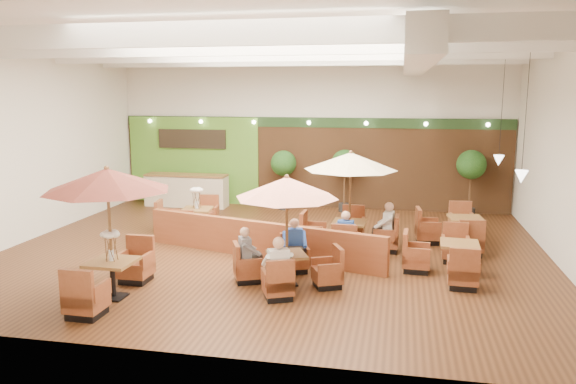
% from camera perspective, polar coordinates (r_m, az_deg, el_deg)
% --- Properties ---
extents(room, '(14.04, 14.00, 5.52)m').
position_cam_1_polar(room, '(15.38, 0.34, 8.31)').
color(room, '#381E0F').
rests_on(room, ground).
extents(service_counter, '(3.00, 0.75, 1.18)m').
position_cam_1_polar(service_counter, '(20.74, -10.27, 0.16)').
color(service_counter, beige).
rests_on(service_counter, ground).
extents(booth_divider, '(6.49, 2.01, 0.93)m').
position_cam_1_polar(booth_divider, '(14.16, -2.91, -4.84)').
color(booth_divider, brown).
rests_on(booth_divider, ground).
extents(table_0, '(2.51, 2.64, 2.71)m').
position_cam_1_polar(table_0, '(11.59, -17.80, -0.66)').
color(table_0, brown).
rests_on(table_0, ground).
extents(table_1, '(2.52, 2.52, 2.42)m').
position_cam_1_polar(table_1, '(11.90, -0.13, -1.79)').
color(table_1, brown).
rests_on(table_1, ground).
extents(table_2, '(2.58, 2.58, 2.64)m').
position_cam_1_polar(table_2, '(14.68, 6.34, 0.96)').
color(table_2, brown).
rests_on(table_2, ground).
extents(table_3, '(1.75, 2.56, 1.52)m').
position_cam_1_polar(table_3, '(16.87, -9.99, -2.59)').
color(table_3, brown).
rests_on(table_3, ground).
extents(table_4, '(1.71, 2.54, 0.95)m').
position_cam_1_polar(table_4, '(13.45, 15.78, -6.53)').
color(table_4, brown).
rests_on(table_4, ground).
extents(table_5, '(1.81, 2.66, 0.98)m').
position_cam_1_polar(table_5, '(16.00, 16.51, -3.86)').
color(table_5, brown).
rests_on(table_5, ground).
extents(topiary_0, '(0.90, 0.90, 2.10)m').
position_cam_1_polar(topiary_0, '(19.75, -0.46, 2.70)').
color(topiary_0, black).
rests_on(topiary_0, ground).
extents(topiary_1, '(0.93, 0.93, 2.17)m').
position_cam_1_polar(topiary_1, '(19.42, 5.80, 2.68)').
color(topiary_1, black).
rests_on(topiary_1, ground).
extents(topiary_2, '(0.97, 0.97, 2.24)m').
position_cam_1_polar(topiary_2, '(19.46, 18.12, 2.40)').
color(topiary_2, black).
rests_on(topiary_2, ground).
extents(diner_0, '(0.47, 0.45, 0.84)m').
position_cam_1_polar(diner_0, '(11.29, -1.02, -7.11)').
color(diner_0, silver).
rests_on(diner_0, ground).
extents(diner_1, '(0.43, 0.39, 0.80)m').
position_cam_1_polar(diner_1, '(12.96, 0.66, -4.92)').
color(diner_1, '#264CA8').
rests_on(diner_1, ground).
extents(diner_2, '(0.42, 0.44, 0.78)m').
position_cam_1_polar(diner_2, '(12.33, -4.16, -5.77)').
color(diner_2, slate).
rests_on(diner_2, ground).
extents(diner_3, '(0.39, 0.32, 0.79)m').
position_cam_1_polar(diner_3, '(13.94, 5.90, -3.89)').
color(diner_3, '#264CA8').
rests_on(diner_3, ground).
extents(diner_4, '(0.38, 0.44, 0.86)m').
position_cam_1_polar(diner_4, '(14.82, 9.98, -3.05)').
color(diner_4, silver).
rests_on(diner_4, ground).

